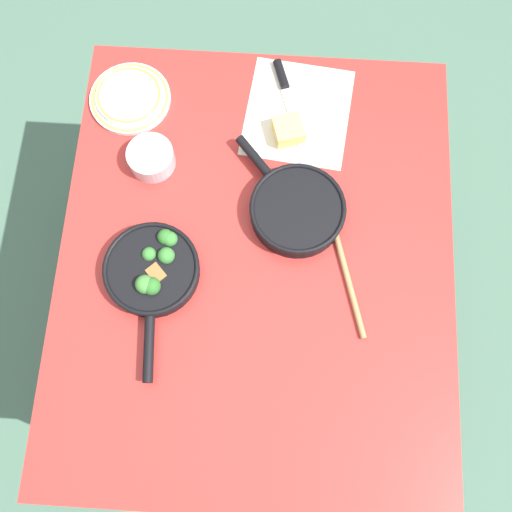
# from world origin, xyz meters

# --- Properties ---
(ground_plane) EXTENTS (14.00, 14.00, 0.00)m
(ground_plane) POSITION_xyz_m (0.00, 0.00, 0.00)
(ground_plane) COLOR #476B56
(dining_table_red) EXTENTS (1.18, 0.98, 0.77)m
(dining_table_red) POSITION_xyz_m (0.00, 0.00, 0.68)
(dining_table_red) COLOR #B72D28
(dining_table_red) RESTS_ON ground_plane
(skillet_broccoli) EXTENTS (0.38, 0.23, 0.07)m
(skillet_broccoli) POSITION_xyz_m (-0.06, 0.25, 0.80)
(skillet_broccoli) COLOR black
(skillet_broccoli) RESTS_ON dining_table_red
(skillet_eggs) EXTENTS (0.31, 0.29, 0.05)m
(skillet_eggs) POSITION_xyz_m (0.12, -0.09, 0.79)
(skillet_eggs) COLOR black
(skillet_eggs) RESTS_ON dining_table_red
(wooden_spoon) EXTENTS (0.37, 0.13, 0.02)m
(wooden_spoon) POSITION_xyz_m (0.04, -0.20, 0.77)
(wooden_spoon) COLOR #A87A4C
(wooden_spoon) RESTS_ON dining_table_red
(parchment_sheet) EXTENTS (0.33, 0.30, 0.00)m
(parchment_sheet) POSITION_xyz_m (0.41, -0.09, 0.77)
(parchment_sheet) COLOR silver
(parchment_sheet) RESTS_ON dining_table_red
(grater_knife) EXTENTS (0.26, 0.11, 0.02)m
(grater_knife) POSITION_xyz_m (0.47, -0.05, 0.78)
(grater_knife) COLOR silver
(grater_knife) RESTS_ON dining_table_red
(cheese_block) EXTENTS (0.09, 0.09, 0.05)m
(cheese_block) POSITION_xyz_m (0.35, -0.06, 0.79)
(cheese_block) COLOR #EACC66
(cheese_block) RESTS_ON dining_table_red
(dinner_plate_stack) EXTENTS (0.22, 0.22, 0.03)m
(dinner_plate_stack) POSITION_xyz_m (0.43, 0.37, 0.78)
(dinner_plate_stack) COLOR white
(dinner_plate_stack) RESTS_ON dining_table_red
(prep_bowl_steel) EXTENTS (0.12, 0.12, 0.05)m
(prep_bowl_steel) POSITION_xyz_m (0.24, 0.28, 0.79)
(prep_bowl_steel) COLOR #B7B7BC
(prep_bowl_steel) RESTS_ON dining_table_red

